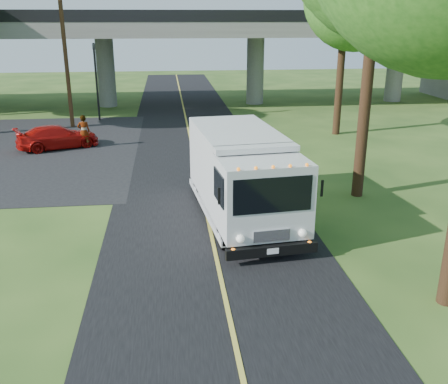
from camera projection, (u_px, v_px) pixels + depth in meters
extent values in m
plane|color=#294719|center=(234.00, 341.00, 11.05)|extent=(120.00, 120.00, 0.00)
cube|color=black|center=(202.00, 193.00, 20.42)|extent=(7.00, 90.00, 0.02)
cube|color=gold|center=(202.00, 192.00, 20.42)|extent=(0.12, 90.00, 0.01)
cube|color=slate|center=(181.00, 28.00, 39.07)|extent=(50.00, 9.00, 1.20)
cube|color=black|center=(182.00, 16.00, 34.65)|extent=(50.00, 0.25, 0.80)
cube|color=black|center=(179.00, 16.00, 42.90)|extent=(50.00, 0.25, 0.80)
cylinder|color=slate|center=(106.00, 72.00, 39.52)|extent=(1.40, 1.40, 5.40)
cylinder|color=slate|center=(255.00, 70.00, 40.81)|extent=(1.40, 1.40, 5.40)
cylinder|color=slate|center=(395.00, 69.00, 42.09)|extent=(1.40, 1.40, 5.40)
cylinder|color=black|center=(97.00, 83.00, 33.93)|extent=(0.14, 0.14, 5.20)
imported|color=black|center=(94.00, 52.00, 33.27)|extent=(0.18, 0.22, 1.10)
cylinder|color=#472D19|center=(66.00, 56.00, 31.26)|extent=(0.26, 0.26, 9.00)
cylinder|color=#382314|center=(366.00, 100.00, 18.88)|extent=(0.44, 0.44, 7.70)
cylinder|color=#382314|center=(340.00, 79.00, 29.67)|extent=(0.44, 0.44, 6.65)
cube|color=silver|center=(236.00, 162.00, 18.08)|extent=(3.11, 5.07, 2.47)
cube|color=silver|center=(262.00, 196.00, 14.98)|extent=(2.82, 2.23, 2.25)
cube|color=black|center=(273.00, 195.00, 13.97)|extent=(2.30, 0.32, 1.04)
cube|color=black|center=(272.00, 250.00, 14.42)|extent=(2.75, 0.48, 0.31)
cube|color=silver|center=(238.00, 205.00, 18.18)|extent=(3.27, 6.60, 0.20)
cylinder|color=black|center=(225.00, 233.00, 15.37)|extent=(0.41, 1.01, 0.99)
cylinder|color=black|center=(293.00, 227.00, 15.82)|extent=(0.41, 1.01, 0.99)
cylinder|color=black|center=(199.00, 187.00, 19.62)|extent=(0.41, 1.01, 0.99)
cylinder|color=black|center=(254.00, 183.00, 20.07)|extent=(0.41, 1.01, 0.99)
imported|color=#A80E0A|center=(58.00, 137.00, 27.21)|extent=(4.67, 3.32, 1.26)
imported|color=gray|center=(84.00, 132.00, 27.20)|extent=(0.67, 0.44, 1.82)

